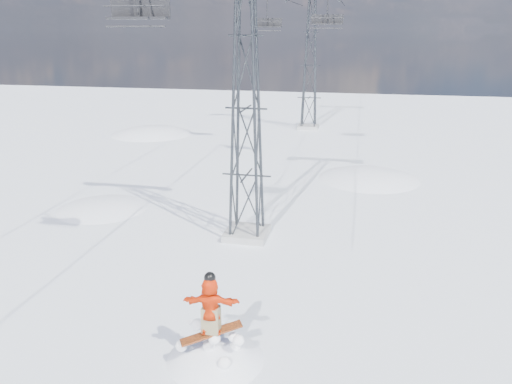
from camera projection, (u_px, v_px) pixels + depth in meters
ground at (157, 344)px, 14.11m from camera, size 120.00×120.00×0.00m
snow_terrain at (214, 280)px, 37.78m from camera, size 39.00×37.00×22.00m
lift_tower_near at (246, 109)px, 19.70m from camera, size 5.20×1.80×11.43m
lift_tower_far at (310, 66)px, 42.97m from camera, size 5.20×1.80×11.43m
lift_chair_near at (139, 11)px, 14.74m from camera, size 1.88×0.54×2.33m
lift_chair_mid at (327, 20)px, 29.31m from camera, size 1.90×0.55×2.35m
lift_chair_far at (267, 24)px, 34.30m from camera, size 2.02×0.58×2.50m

